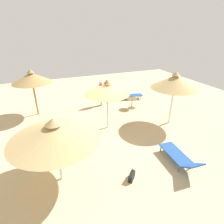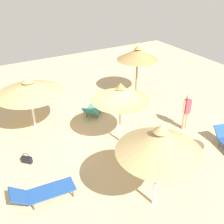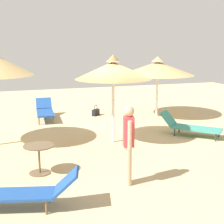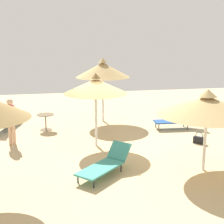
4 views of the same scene
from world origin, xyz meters
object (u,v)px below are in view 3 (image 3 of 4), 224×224
(lounge_chair_near_right, at_px, (189,126))
(lounge_chair_back, at_px, (22,192))
(lounge_chair_center, at_px, (45,110))
(handbag, at_px, (96,112))
(side_table_round, at_px, (39,154))
(parasol_umbrella_far_right, at_px, (158,68))
(person_standing_near_left, at_px, (128,140))
(parasol_umbrella_front, at_px, (113,70))

(lounge_chair_near_right, xyz_separation_m, lounge_chair_back, (3.38, -5.58, 0.01))
(lounge_chair_center, bearing_deg, handbag, 90.10)
(side_table_round, bearing_deg, lounge_chair_near_right, 108.80)
(lounge_chair_near_right, xyz_separation_m, side_table_round, (1.73, -5.09, 0.15))
(lounge_chair_back, distance_m, lounge_chair_center, 7.45)
(lounge_chair_near_right, relative_size, lounge_chair_center, 0.92)
(parasol_umbrella_far_right, height_order, person_standing_near_left, parasol_umbrella_far_right)
(person_standing_near_left, xyz_separation_m, side_table_round, (-1.23, -1.77, -0.52))
(person_standing_near_left, bearing_deg, parasol_umbrella_front, 167.39)
(parasol_umbrella_far_right, bearing_deg, lounge_chair_near_right, -4.77)
(parasol_umbrella_front, height_order, lounge_chair_back, parasol_umbrella_front)
(parasol_umbrella_front, bearing_deg, lounge_chair_back, -40.24)
(lounge_chair_near_right, relative_size, handbag, 4.12)
(parasol_umbrella_far_right, distance_m, lounge_chair_near_right, 3.42)
(lounge_chair_near_right, height_order, lounge_chair_back, lounge_chair_near_right)
(lounge_chair_near_right, distance_m, lounge_chair_back, 6.53)
(person_standing_near_left, bearing_deg, parasol_umbrella_far_right, 149.00)
(lounge_chair_near_right, distance_m, lounge_chair_center, 5.79)
(parasol_umbrella_far_right, distance_m, side_table_round, 7.27)
(lounge_chair_center, xyz_separation_m, person_standing_near_left, (6.90, 0.92, 0.63))
(handbag, bearing_deg, lounge_chair_near_right, 28.09)
(parasol_umbrella_far_right, xyz_separation_m, lounge_chair_center, (-0.98, -4.48, -1.64))
(lounge_chair_center, bearing_deg, parasol_umbrella_front, 22.74)
(parasol_umbrella_far_right, relative_size, handbag, 6.52)
(person_standing_near_left, bearing_deg, lounge_chair_near_right, 131.74)
(lounge_chair_back, xyz_separation_m, person_standing_near_left, (-0.43, 2.27, 0.65))
(parasol_umbrella_far_right, distance_m, person_standing_near_left, 6.99)
(parasol_umbrella_front, relative_size, side_table_round, 3.75)
(side_table_round, bearing_deg, person_standing_near_left, 55.35)
(parasol_umbrella_far_right, xyz_separation_m, side_table_round, (4.70, -5.33, -1.53))
(lounge_chair_near_right, relative_size, side_table_round, 2.61)
(lounge_chair_center, distance_m, side_table_round, 5.74)
(parasol_umbrella_front, xyz_separation_m, lounge_chair_center, (-3.84, -1.61, -1.85))
(parasol_umbrella_front, xyz_separation_m, lounge_chair_near_right, (0.11, 2.63, -1.89))
(handbag, bearing_deg, parasol_umbrella_front, -7.71)
(parasol_umbrella_front, height_order, side_table_round, parasol_umbrella_front)
(lounge_chair_near_right, relative_size, person_standing_near_left, 1.08)
(person_standing_near_left, bearing_deg, side_table_round, -124.65)
(parasol_umbrella_front, height_order, lounge_chair_center, parasol_umbrella_front)
(person_standing_near_left, relative_size, side_table_round, 2.43)
(parasol_umbrella_front, distance_m, lounge_chair_center, 4.55)
(parasol_umbrella_far_right, height_order, lounge_chair_center, parasol_umbrella_far_right)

